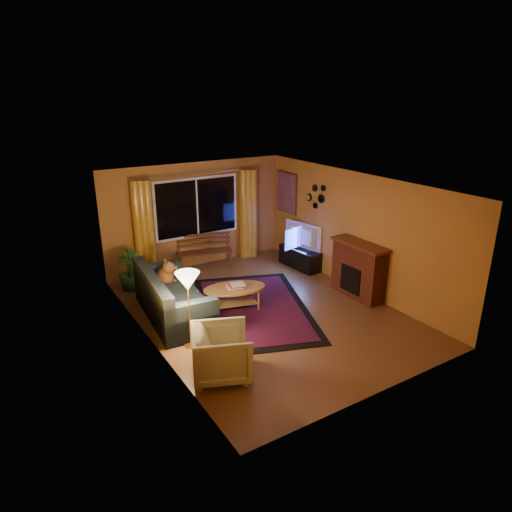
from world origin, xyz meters
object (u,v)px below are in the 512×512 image
bench (205,260)px  coffee_table (235,298)px  floor_lamp (189,311)px  armchair (221,351)px  sofa (173,294)px  tv_console (300,258)px

bench → coffee_table: bearing=-85.9°
floor_lamp → coffee_table: bearing=32.8°
armchair → coffee_table: bearing=-11.6°
bench → coffee_table: 2.33m
sofa → coffee_table: sofa is taller
bench → coffee_table: size_ratio=1.08×
bench → sofa: bearing=-113.7°
coffee_table → tv_console: size_ratio=1.07×
floor_lamp → tv_console: floor_lamp is taller
bench → armchair: armchair is taller
floor_lamp → coffee_table: size_ratio=1.07×
armchair → floor_lamp: (-0.05, 1.03, 0.22)m
bench → floor_lamp: size_ratio=1.01×
sofa → coffee_table: 1.21m
sofa → floor_lamp: (-0.18, -1.16, 0.20)m
sofa → floor_lamp: 1.19m
sofa → tv_console: bearing=17.8°
tv_console → armchair: bearing=-145.2°
armchair → tv_console: armchair is taller
sofa → armchair: 2.19m
armchair → floor_lamp: bearing=25.4°
armchair → coffee_table: 2.27m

